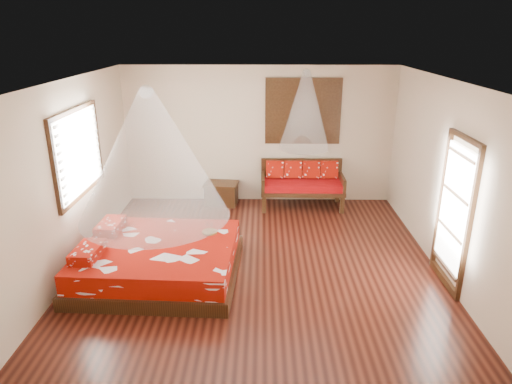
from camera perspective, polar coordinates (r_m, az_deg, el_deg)
room at (r=6.77m, az=0.20°, el=1.96°), size 5.54×5.54×2.84m
bed at (r=6.95m, az=-12.13°, el=-8.28°), size 2.37×2.16×0.65m
daybed at (r=9.34m, az=5.78°, el=1.26°), size 1.67×0.74×0.94m
storage_chest at (r=9.51m, az=-4.34°, el=-0.16°), size 0.73×0.57×0.47m
shutter_panel at (r=9.33m, az=5.90°, el=10.00°), size 1.52×0.06×1.32m
window_left at (r=7.42m, az=-21.27°, el=4.60°), size 0.10×1.74×1.34m
glazed_door at (r=6.85m, az=23.50°, el=-2.48°), size 0.08×1.02×2.16m
wine_tray at (r=7.08m, az=-5.83°, el=-4.72°), size 0.23×0.23×0.19m
mosquito_net_main at (r=6.37m, az=-12.96°, el=4.50°), size 2.10×2.10×1.80m
mosquito_net_daybed at (r=8.86m, az=6.18°, el=10.12°), size 0.98×0.98×1.50m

